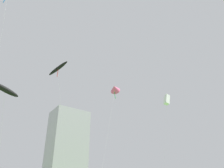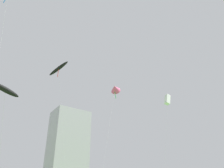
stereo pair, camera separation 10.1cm
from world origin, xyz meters
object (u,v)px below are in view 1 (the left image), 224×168
Objects in this scene: kite_flying_1 at (5,89)px; distant_highrise_1 at (66,159)px; kite_flying_0 at (115,89)px; kite_flying_4 at (58,68)px; kite_flying_2 at (167,100)px.

kite_flying_1 is 120.86m from distant_highrise_1.
kite_flying_0 is 0.39× the size of distant_highrise_1.
kite_flying_4 is at bearing 53.54° from kite_flying_1.
kite_flying_4 reaches higher than kite_flying_0.
kite_flying_1 is (-18.50, -5.15, -6.86)m from kite_flying_0.
kite_flying_4 is (9.21, 12.46, 12.62)m from kite_flying_1.
kite_flying_0 is 109.86m from distant_highrise_1.
kite_flying_4 reaches higher than kite_flying_2.
kite_flying_1 is at bearing -166.93° from kite_flying_2.
distant_highrise_1 reaches higher than kite_flying_2.
kite_flying_1 is 19.98m from kite_flying_4.
kite_flying_0 is at bearing -38.17° from kite_flying_4.
kite_flying_1 is 0.54× the size of kite_flying_4.
kite_flying_1 is at bearing -126.46° from kite_flying_4.
kite_flying_2 is at bearing -101.64° from distant_highrise_1.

